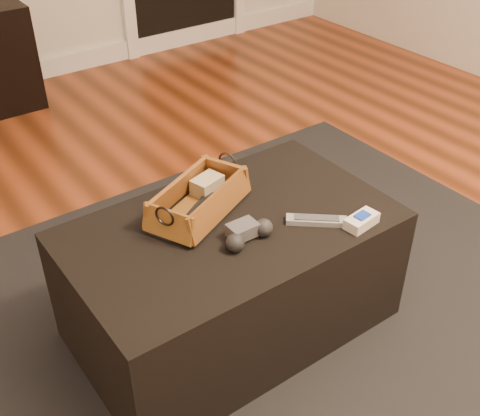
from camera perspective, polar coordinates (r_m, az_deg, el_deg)
floor at (r=2.00m, az=5.08°, el=-14.45°), size 5.00×5.50×0.01m
baseboard at (r=4.06m, az=-21.10°, el=11.53°), size 5.00×0.04×0.12m
area_rug at (r=2.07m, az=0.04°, el=-11.72°), size 2.60×2.00×0.01m
ottoman at (r=1.95m, az=-0.83°, el=-6.47°), size 1.00×0.60×0.42m
tv_remote at (r=1.84m, az=-3.87°, el=-0.20°), size 0.18×0.13×0.02m
cloth_bundle at (r=1.93m, az=-3.13°, el=2.19°), size 0.11×0.09×0.05m
wicker_basket at (r=1.85m, az=-3.94°, el=0.69°), size 0.39×0.31×0.12m
game_controller at (r=1.73m, az=0.66°, el=-2.39°), size 0.17×0.10×0.05m
silver_remote at (r=1.83m, az=7.26°, el=-1.16°), size 0.17×0.15×0.02m
cream_gadget at (r=1.83m, az=11.45°, el=-1.19°), size 0.11×0.07×0.04m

